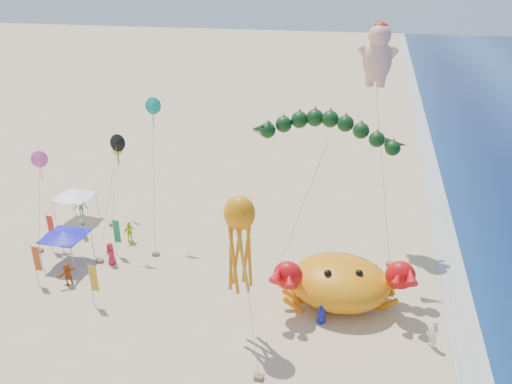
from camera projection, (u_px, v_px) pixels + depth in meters
The scene contains 11 objects.
ground at pixel (277, 292), 34.40m from camera, with size 320.00×320.00×0.00m, color #D1B784.
foam_strip at pixel (461, 318), 31.83m from camera, with size 320.00×320.00×0.00m, color silver.
crab_inflatable at pixel (339, 281), 32.61m from camera, with size 8.88×6.81×3.89m.
dragon_kite at pixel (326, 134), 33.05m from camera, with size 10.07×3.84×11.50m.
cherub_kite at pixel (378, 53), 36.80m from camera, with size 3.67×6.49×16.93m.
octopus_kite at pixel (240, 237), 27.98m from camera, with size 3.07×4.53×9.13m.
canopy_blue at pixel (64, 234), 36.97m from camera, with size 3.18×3.18×2.71m.
canopy_white at pixel (74, 195), 43.40m from camera, with size 3.13×3.13×2.71m.
feather_flags at pixel (74, 248), 35.88m from camera, with size 7.50×6.20×3.20m.
beachgoers at pixel (133, 250), 37.92m from camera, with size 30.51×11.64×1.87m.
small_kites at pixel (106, 151), 39.11m from camera, with size 9.79×9.31×11.56m.
Camera 1 is at (5.29, -28.14, 20.34)m, focal length 35.00 mm.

